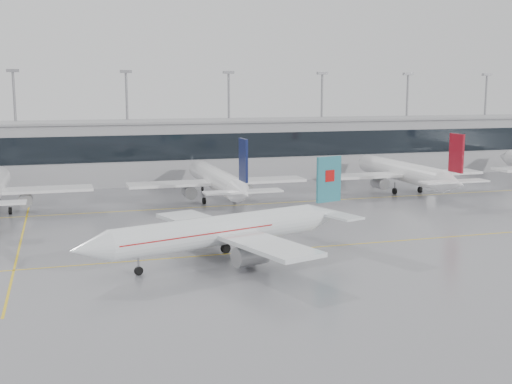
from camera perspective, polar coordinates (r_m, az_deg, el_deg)
name	(u,v)px	position (r m, az deg, el deg)	size (l,w,h in m)	color
ground	(286,249)	(75.55, 2.69, -5.12)	(320.00, 320.00, 0.00)	gray
taxi_line_main	(286,249)	(75.55, 2.69, -5.11)	(120.00, 0.25, 0.01)	yellow
taxi_line_north	(223,206)	(103.64, -2.93, -1.23)	(120.00, 0.25, 0.01)	yellow
taxi_line_cross	(21,239)	(86.06, -20.14, -3.91)	(0.25, 60.00, 0.01)	yellow
terminal	(185,151)	(133.83, -6.32, 3.64)	(180.00, 15.00, 12.00)	#98989B
terminal_glass	(192,147)	(126.32, -5.69, 4.01)	(180.00, 0.20, 5.00)	black
terminal_roof	(185,121)	(133.40, -6.37, 6.29)	(182.00, 16.00, 0.40)	gray
light_masts	(179,114)	(139.24, -6.84, 6.86)	(156.40, 1.00, 22.60)	gray
air_canada_jet	(229,230)	(70.29, -2.45, -3.40)	(33.81, 27.13, 10.61)	white
parked_jet_c	(218,180)	(106.59, -3.43, 1.06)	(29.64, 36.96, 11.72)	white
parked_jet_d	(405,172)	(119.71, 13.08, 1.72)	(29.64, 36.96, 11.72)	white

